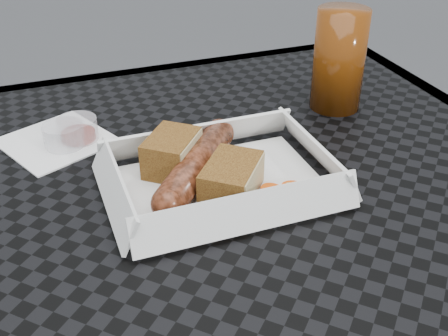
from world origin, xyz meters
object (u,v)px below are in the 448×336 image
(food_tray, at_px, (221,185))
(drink_glass, at_px, (339,60))
(patio_table, at_px, (229,251))
(bratwurst, at_px, (196,165))

(food_tray, relative_size, drink_glass, 1.58)
(patio_table, distance_m, bratwurst, 0.11)
(patio_table, bearing_deg, food_tray, 92.69)
(patio_table, bearing_deg, drink_glass, 35.88)
(bratwurst, distance_m, drink_glass, 0.27)
(patio_table, height_order, drink_glass, drink_glass)
(patio_table, height_order, food_tray, food_tray)
(drink_glass, bearing_deg, food_tray, -148.42)
(food_tray, height_order, drink_glass, drink_glass)
(food_tray, distance_m, bratwurst, 0.03)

